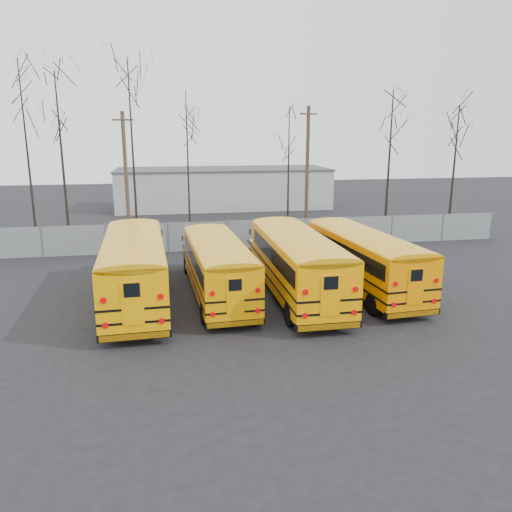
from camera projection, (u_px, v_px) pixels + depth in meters
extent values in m
plane|color=black|center=(260.00, 308.00, 22.84)|extent=(120.00, 120.00, 0.00)
cube|color=gray|center=(228.00, 235.00, 34.06)|extent=(40.00, 0.04, 2.00)
cube|color=beige|center=(223.00, 188.00, 53.26)|extent=(22.00, 8.00, 4.00)
cylinder|color=black|center=(104.00, 323.00, 19.64)|extent=(0.34, 1.08, 1.07)
cylinder|color=black|center=(166.00, 318.00, 20.15)|extent=(0.34, 1.08, 1.07)
cylinder|color=black|center=(115.00, 266.00, 28.12)|extent=(0.34, 1.08, 1.07)
cylinder|color=black|center=(158.00, 263.00, 28.63)|extent=(0.34, 1.08, 1.07)
cube|color=#FFA600|center=(134.00, 268.00, 22.87)|extent=(3.08, 10.01, 2.50)
cube|color=#FFA600|center=(136.00, 254.00, 28.60)|extent=(2.47, 1.91, 1.07)
cube|color=black|center=(134.00, 257.00, 22.53)|extent=(3.07, 8.95, 0.75)
cube|color=black|center=(136.00, 279.00, 23.92)|extent=(3.19, 11.84, 0.10)
cube|color=black|center=(135.00, 268.00, 23.79)|extent=(3.19, 11.84, 0.10)
cube|color=black|center=(135.00, 335.00, 18.60)|extent=(2.74, 0.35, 0.30)
cube|color=black|center=(137.00, 260.00, 29.54)|extent=(2.56, 0.32, 0.28)
cube|color=#FFA600|center=(133.00, 304.00, 18.18)|extent=(0.80, 0.08, 1.65)
cylinder|color=#B20505|center=(105.00, 326.00, 18.13)|extent=(0.24, 0.05, 0.23)
cylinder|color=#B20505|center=(162.00, 321.00, 18.56)|extent=(0.24, 0.05, 0.23)
cylinder|color=#B20505|center=(103.00, 301.00, 17.90)|extent=(0.24, 0.05, 0.23)
cylinder|color=#B20505|center=(161.00, 297.00, 18.33)|extent=(0.24, 0.05, 0.23)
cylinder|color=black|center=(204.00, 313.00, 20.88)|extent=(0.31, 0.97, 0.95)
cylinder|color=black|center=(255.00, 309.00, 21.35)|extent=(0.31, 0.97, 0.95)
cylinder|color=black|center=(187.00, 265.00, 28.46)|extent=(0.31, 0.97, 0.95)
cylinder|color=black|center=(224.00, 263.00, 28.92)|extent=(0.31, 0.97, 0.95)
cube|color=#EF9700|center=(218.00, 267.00, 23.78)|extent=(2.81, 8.97, 2.24)
cube|color=#EF9700|center=(205.00, 254.00, 28.89)|extent=(2.22, 1.72, 0.95)
cube|color=black|center=(219.00, 258.00, 23.47)|extent=(2.80, 8.02, 0.67)
cube|color=black|center=(216.00, 276.00, 24.71)|extent=(2.91, 10.61, 0.09)
cube|color=black|center=(216.00, 267.00, 24.59)|extent=(2.91, 10.61, 0.09)
cube|color=black|center=(235.00, 323.00, 19.95)|extent=(2.45, 0.33, 0.27)
cube|color=black|center=(203.00, 260.00, 29.74)|extent=(2.30, 0.30, 0.25)
cube|color=#EF9700|center=(235.00, 297.00, 19.58)|extent=(0.72, 0.07, 1.48)
cylinder|color=#B20505|center=(213.00, 314.00, 19.53)|extent=(0.21, 0.05, 0.21)
cylinder|color=#B20505|center=(258.00, 311.00, 19.93)|extent=(0.21, 0.05, 0.21)
cylinder|color=#B20505|center=(212.00, 294.00, 19.33)|extent=(0.21, 0.05, 0.21)
cylinder|color=#B20505|center=(258.00, 290.00, 19.72)|extent=(0.21, 0.05, 0.21)
cylinder|color=black|center=(290.00, 314.00, 20.63)|extent=(0.30, 1.05, 1.05)
cylinder|color=black|center=(345.00, 311.00, 21.05)|extent=(0.30, 1.05, 1.05)
cylinder|color=black|center=(253.00, 261.00, 29.07)|extent=(0.30, 1.05, 1.05)
cylinder|color=black|center=(293.00, 259.00, 29.49)|extent=(0.30, 1.05, 1.05)
cube|color=#FF9C00|center=(297.00, 263.00, 23.81)|extent=(2.67, 9.80, 2.47)
cube|color=#FF9C00|center=(272.00, 250.00, 29.50)|extent=(2.38, 1.80, 1.05)
cube|color=black|center=(299.00, 253.00, 23.47)|extent=(2.71, 8.75, 0.74)
cube|color=black|center=(292.00, 273.00, 24.85)|extent=(2.71, 11.61, 0.09)
cube|color=black|center=(292.00, 263.00, 24.72)|extent=(2.71, 11.61, 0.09)
cube|color=black|center=(328.00, 326.00, 19.55)|extent=(2.70, 0.24, 0.29)
cube|color=black|center=(269.00, 256.00, 30.45)|extent=(2.53, 0.22, 0.27)
cube|color=#FF9C00|center=(330.00, 296.00, 19.13)|extent=(0.79, 0.05, 1.63)
cylinder|color=#B20505|center=(305.00, 316.00, 19.12)|extent=(0.23, 0.04, 0.23)
cylinder|color=#B20505|center=(354.00, 312.00, 19.47)|extent=(0.23, 0.04, 0.23)
cylinder|color=#B20505|center=(306.00, 292.00, 18.89)|extent=(0.23, 0.04, 0.23)
cylinder|color=#B20505|center=(356.00, 289.00, 19.25)|extent=(0.23, 0.04, 0.23)
cylinder|color=black|center=(373.00, 304.00, 21.90)|extent=(0.35, 1.01, 1.00)
cylinder|color=black|center=(419.00, 300.00, 22.44)|extent=(0.35, 1.01, 1.00)
cylinder|color=black|center=(307.00, 259.00, 29.76)|extent=(0.35, 1.01, 1.00)
cylinder|color=black|center=(342.00, 256.00, 30.30)|extent=(0.35, 1.01, 1.00)
cube|color=orange|center=(365.00, 259.00, 24.93)|extent=(3.18, 9.42, 2.34)
cube|color=orange|center=(323.00, 248.00, 30.24)|extent=(2.36, 1.86, 1.00)
cube|color=black|center=(367.00, 250.00, 24.61)|extent=(3.14, 8.43, 0.70)
cube|color=black|center=(356.00, 269.00, 25.90)|extent=(3.33, 11.13, 0.09)
cube|color=black|center=(357.00, 260.00, 25.78)|extent=(3.33, 11.13, 0.09)
cube|color=black|center=(412.00, 313.00, 20.97)|extent=(2.56, 0.41, 0.28)
cube|color=black|center=(318.00, 254.00, 31.12)|extent=(2.40, 0.38, 0.26)
cube|color=orange|center=(416.00, 287.00, 20.57)|extent=(0.75, 0.10, 1.54)
cylinder|color=#B20505|center=(394.00, 305.00, 20.50)|extent=(0.22, 0.06, 0.22)
cylinder|color=#B20505|center=(435.00, 301.00, 20.96)|extent=(0.22, 0.06, 0.22)
cylinder|color=#B20505|center=(396.00, 284.00, 20.29)|extent=(0.22, 0.06, 0.22)
cylinder|color=#B20505|center=(436.00, 281.00, 20.75)|extent=(0.22, 0.06, 0.22)
cylinder|color=brown|center=(126.00, 175.00, 37.79)|extent=(0.29, 0.29, 9.35)
cube|color=brown|center=(123.00, 120.00, 36.81)|extent=(1.63, 0.61, 0.12)
cylinder|color=#483728|center=(307.00, 166.00, 42.54)|extent=(0.31, 0.31, 9.98)
cube|color=#483728|center=(309.00, 114.00, 41.50)|extent=(1.67, 0.85, 0.13)
cone|color=black|center=(28.00, 154.00, 34.93)|extent=(0.26, 0.26, 12.68)
cone|color=black|center=(63.00, 162.00, 33.94)|extent=(0.26, 0.26, 11.78)
cone|color=black|center=(133.00, 151.00, 36.72)|extent=(0.26, 0.26, 12.99)
cone|color=black|center=(188.00, 165.00, 37.98)|extent=(0.26, 0.26, 10.83)
cone|color=black|center=(288.00, 171.00, 39.15)|extent=(0.26, 0.26, 9.70)
cone|color=black|center=(389.00, 160.00, 40.90)|extent=(0.26, 0.26, 11.18)
cone|color=black|center=(454.00, 170.00, 38.93)|extent=(0.26, 0.26, 9.89)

